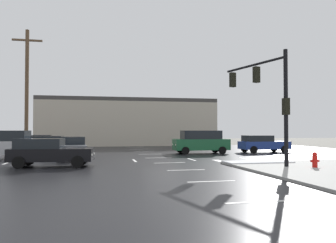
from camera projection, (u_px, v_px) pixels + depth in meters
ground_plane at (164, 160)px, 23.39m from camera, size 120.00×120.00×0.00m
road_asphalt at (164, 160)px, 23.39m from camera, size 44.00×44.00×0.02m
snow_strip_curbside at (258, 162)px, 20.50m from camera, size 4.00×1.60×0.06m
lane_markings at (186, 162)px, 22.29m from camera, size 36.15×36.15×0.01m
traffic_signal_mast at (267, 91)px, 19.54m from camera, size 1.50×5.21×6.28m
fire_hydrant at (315, 160)px, 17.72m from camera, size 0.48×0.26×0.79m
strip_building_background at (127, 122)px, 47.47m from camera, size 23.45×8.00×6.34m
sedan_blue at (262, 143)px, 31.43m from camera, size 4.58×2.12×1.58m
sedan_navy at (41, 145)px, 28.05m from camera, size 4.60×2.18×1.58m
suv_silver at (4, 144)px, 24.50m from camera, size 4.96×2.50×2.03m
sedan_grey at (73, 147)px, 24.38m from camera, size 2.26×4.63×1.58m
sedan_black at (49, 152)px, 19.17m from camera, size 4.66×2.37×1.58m
suv_green at (201, 141)px, 30.04m from camera, size 4.87×2.25×2.03m
sedan_red at (33, 142)px, 34.18m from camera, size 4.63×2.26×1.58m
utility_pole_far at (27, 91)px, 25.99m from camera, size 2.20×0.28×9.76m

